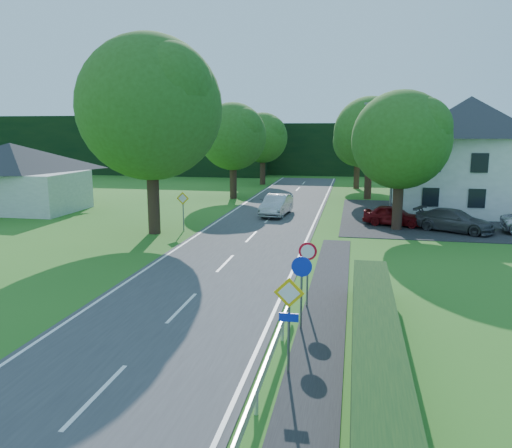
% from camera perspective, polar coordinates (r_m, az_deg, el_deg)
% --- Properties ---
extents(road, '(7.00, 80.00, 0.04)m').
position_cam_1_polar(road, '(25.35, -2.38, -3.38)').
color(road, '#3B3B3E').
rests_on(road, ground).
extents(parking_pad, '(14.00, 16.00, 0.04)m').
position_cam_1_polar(parking_pad, '(37.91, 20.45, 0.69)').
color(parking_pad, black).
rests_on(parking_pad, ground).
extents(line_edge_left, '(0.12, 80.00, 0.01)m').
position_cam_1_polar(line_edge_left, '(26.28, -9.29, -2.95)').
color(line_edge_left, white).
rests_on(line_edge_left, road).
extents(line_edge_right, '(0.12, 80.00, 0.01)m').
position_cam_1_polar(line_edge_right, '(24.80, 4.95, -3.67)').
color(line_edge_right, white).
rests_on(line_edge_right, road).
extents(line_centre, '(0.12, 80.00, 0.01)m').
position_cam_1_polar(line_centre, '(25.35, -2.38, -3.33)').
color(line_centre, white).
rests_on(line_centre, road).
extents(tree_main, '(9.40, 9.40, 11.64)m').
position_cam_1_polar(tree_main, '(30.28, -11.91, 9.80)').
color(tree_main, '#2B5419').
rests_on(tree_main, ground).
extents(tree_left_far, '(7.00, 7.00, 8.58)m').
position_cam_1_polar(tree_left_far, '(45.24, -2.65, 8.33)').
color(tree_left_far, '#2B5419').
rests_on(tree_left_far, ground).
extents(tree_right_far, '(7.40, 7.40, 9.09)m').
position_cam_1_polar(tree_right_far, '(45.93, 12.83, 8.44)').
color(tree_right_far, '#2B5419').
rests_on(tree_right_far, ground).
extents(tree_left_back, '(6.60, 6.60, 8.07)m').
position_cam_1_polar(tree_left_back, '(56.87, 0.77, 8.59)').
color(tree_left_back, '#2B5419').
rests_on(tree_left_back, ground).
extents(tree_right_back, '(6.20, 6.20, 7.56)m').
position_cam_1_polar(tree_right_back, '(53.94, 11.52, 7.99)').
color(tree_right_back, '#2B5419').
rests_on(tree_right_back, ground).
extents(tree_right_mid, '(7.00, 7.00, 8.58)m').
position_cam_1_polar(tree_right_mid, '(32.06, 16.13, 6.92)').
color(tree_right_mid, '#2B5419').
rests_on(tree_right_mid, ground).
extents(treeline_left, '(44.00, 6.00, 8.00)m').
position_cam_1_polar(treeline_left, '(74.09, -16.13, 8.66)').
color(treeline_left, black).
rests_on(treeline_left, ground).
extents(treeline_right, '(30.00, 5.00, 7.00)m').
position_cam_1_polar(treeline_right, '(69.97, 13.14, 8.29)').
color(treeline_right, black).
rests_on(treeline_right, ground).
extents(bungalow_left, '(11.00, 6.50, 5.20)m').
position_cam_1_polar(bungalow_left, '(42.74, -26.09, 4.99)').
color(bungalow_left, '#B3B2AE').
rests_on(bungalow_left, ground).
extents(house_white, '(10.60, 8.40, 8.60)m').
position_cam_1_polar(house_white, '(40.76, 23.00, 7.39)').
color(house_white, silver).
rests_on(house_white, ground).
extents(streetlight, '(2.03, 0.18, 8.00)m').
position_cam_1_polar(streetlight, '(34.01, 15.13, 7.46)').
color(streetlight, slate).
rests_on(streetlight, ground).
extents(sign_priority_right, '(0.78, 0.09, 2.59)m').
position_cam_1_polar(sign_priority_right, '(12.75, 3.79, -9.55)').
color(sign_priority_right, slate).
rests_on(sign_priority_right, ground).
extents(sign_roundabout, '(0.64, 0.08, 2.37)m').
position_cam_1_polar(sign_roundabout, '(15.62, 5.22, -6.19)').
color(sign_roundabout, slate).
rests_on(sign_roundabout, ground).
extents(sign_speed_limit, '(0.64, 0.11, 2.37)m').
position_cam_1_polar(sign_speed_limit, '(17.50, 5.92, -4.02)').
color(sign_speed_limit, slate).
rests_on(sign_speed_limit, ground).
extents(sign_priority_left, '(0.78, 0.09, 2.44)m').
position_cam_1_polar(sign_priority_left, '(30.98, -8.35, 2.32)').
color(sign_priority_left, slate).
rests_on(sign_priority_left, ground).
extents(moving_car, '(1.94, 4.64, 1.49)m').
position_cam_1_polar(moving_car, '(36.26, 2.35, 2.16)').
color(moving_car, '#A4A4A8').
rests_on(moving_car, road).
extents(motorcycle, '(0.79, 2.14, 1.11)m').
position_cam_1_polar(motorcycle, '(37.31, 1.18, 2.12)').
color(motorcycle, black).
rests_on(motorcycle, road).
extents(parked_car_red, '(4.11, 2.39, 1.31)m').
position_cam_1_polar(parked_car_red, '(33.69, 15.46, 0.96)').
color(parked_car_red, maroon).
rests_on(parked_car_red, parking_pad).
extents(parked_car_grey, '(5.03, 3.87, 1.36)m').
position_cam_1_polar(parked_car_grey, '(32.89, 21.70, 0.39)').
color(parked_car_grey, '#454449').
rests_on(parked_car_grey, parking_pad).
extents(parasol, '(2.53, 2.56, 2.02)m').
position_cam_1_polar(parasol, '(38.58, 17.83, 2.57)').
color(parasol, red).
rests_on(parasol, parking_pad).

